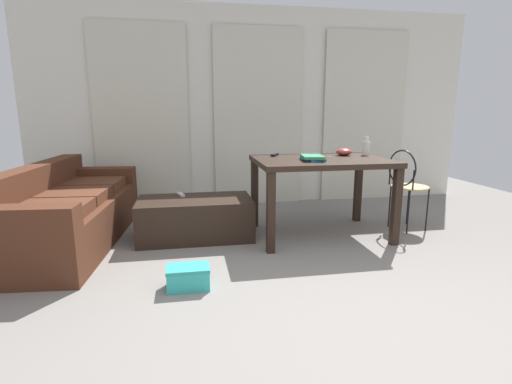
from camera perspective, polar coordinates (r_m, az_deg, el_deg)
The scene contains 14 objects.
ground_plane at distance 3.44m, azimuth 6.36°, elevation -9.03°, with size 7.86×7.86×0.00m, color gray.
wall_back at distance 5.20m, azimuth 0.18°, elevation 12.34°, with size 5.79×0.10×2.53m, color silver.
curtains at distance 5.12m, azimuth 0.35°, elevation 10.92°, with size 4.12×0.03×2.27m.
couch at distance 4.00m, azimuth -26.34°, elevation -2.79°, with size 0.97×2.11×0.74m.
coffee_table at distance 3.83m, azimuth -8.98°, elevation -3.85°, with size 1.10×0.60×0.39m.
craft_table at distance 3.82m, azimuth 9.63°, elevation 3.41°, with size 1.28×0.91×0.77m.
wire_chair at distance 4.25m, azimuth 21.37°, elevation 1.64°, with size 0.37×0.40×0.85m.
bottle_near at distance 4.20m, azimuth 16.05°, elevation 6.35°, with size 0.08×0.08×0.19m.
bowl at distance 4.11m, azimuth 12.90°, elevation 5.83°, with size 0.16×0.16×0.08m, color #9E3833.
book_stack at distance 3.65m, azimuth 8.37°, elevation 5.06°, with size 0.23×0.31×0.05m.
tv_remote_on_table at distance 3.98m, azimuth 2.79°, elevation 5.54°, with size 0.04×0.16×0.02m, color black.
scissors at distance 3.95m, azimuth 10.41°, elevation 5.18°, with size 0.11×0.07×0.00m.
tv_remote_primary at distance 3.94m, azimuth -11.09°, elevation -0.36°, with size 0.04×0.16×0.02m, color #B7B7B2.
shoebox at distance 2.81m, azimuth -10.02°, elevation -12.33°, with size 0.30×0.19×0.16m.
Camera 1 is at (-0.94, -1.84, 1.23)m, focal length 26.96 mm.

